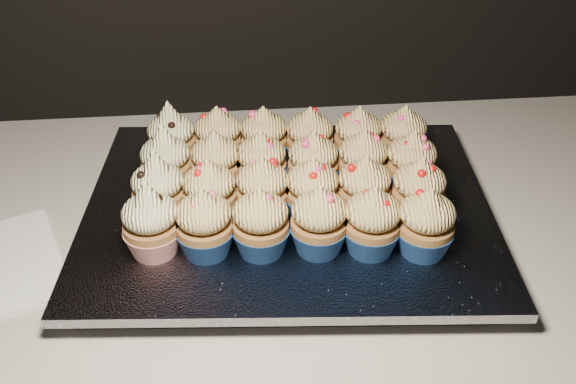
% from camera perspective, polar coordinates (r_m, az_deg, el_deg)
% --- Properties ---
extents(worktop, '(2.44, 0.64, 0.04)m').
position_cam_1_polar(worktop, '(0.82, -2.67, -3.85)').
color(worktop, silver).
rests_on(worktop, cabinet).
extents(baking_tray, '(0.48, 0.38, 0.02)m').
position_cam_1_polar(baking_tray, '(0.80, 0.00, -2.29)').
color(baking_tray, black).
rests_on(baking_tray, worktop).
extents(foil_lining, '(0.52, 0.42, 0.01)m').
position_cam_1_polar(foil_lining, '(0.79, 0.00, -1.31)').
color(foil_lining, silver).
rests_on(foil_lining, baking_tray).
extents(cupcake_0, '(0.06, 0.06, 0.10)m').
position_cam_1_polar(cupcake_0, '(0.70, -12.08, -2.67)').
color(cupcake_0, red).
rests_on(cupcake_0, foil_lining).
extents(cupcake_1, '(0.06, 0.06, 0.08)m').
position_cam_1_polar(cupcake_1, '(0.69, -7.44, -2.89)').
color(cupcake_1, navy).
rests_on(cupcake_1, foil_lining).
extents(cupcake_2, '(0.06, 0.06, 0.08)m').
position_cam_1_polar(cupcake_2, '(0.69, -2.45, -2.80)').
color(cupcake_2, navy).
rests_on(cupcake_2, foil_lining).
extents(cupcake_3, '(0.06, 0.06, 0.08)m').
position_cam_1_polar(cupcake_3, '(0.69, 2.77, -2.65)').
color(cupcake_3, navy).
rests_on(cupcake_3, foil_lining).
extents(cupcake_4, '(0.06, 0.06, 0.08)m').
position_cam_1_polar(cupcake_4, '(0.70, 7.47, -2.70)').
color(cupcake_4, navy).
rests_on(cupcake_4, foil_lining).
extents(cupcake_5, '(0.06, 0.06, 0.08)m').
position_cam_1_polar(cupcake_5, '(0.70, 12.16, -2.80)').
color(cupcake_5, navy).
rests_on(cupcake_5, foil_lining).
extents(cupcake_6, '(0.06, 0.06, 0.10)m').
position_cam_1_polar(cupcake_6, '(0.75, -11.44, 0.17)').
color(cupcake_6, red).
rests_on(cupcake_6, foil_lining).
extents(cupcake_7, '(0.06, 0.06, 0.08)m').
position_cam_1_polar(cupcake_7, '(0.74, -6.95, -0.14)').
color(cupcake_7, navy).
rests_on(cupcake_7, foil_lining).
extents(cupcake_8, '(0.06, 0.06, 0.08)m').
position_cam_1_polar(cupcake_8, '(0.74, -2.27, 0.12)').
color(cupcake_8, navy).
rests_on(cupcake_8, foil_lining).
extents(cupcake_9, '(0.06, 0.06, 0.08)m').
position_cam_1_polar(cupcake_9, '(0.74, 2.17, 0.06)').
color(cupcake_9, navy).
rests_on(cupcake_9, foil_lining).
extents(cupcake_10, '(0.06, 0.06, 0.08)m').
position_cam_1_polar(cupcake_10, '(0.75, 6.77, 0.23)').
color(cupcake_10, navy).
rests_on(cupcake_10, foil_lining).
extents(cupcake_11, '(0.06, 0.06, 0.08)m').
position_cam_1_polar(cupcake_11, '(0.75, 11.50, 0.03)').
color(cupcake_11, navy).
rests_on(cupcake_11, foil_lining).
extents(cupcake_12, '(0.06, 0.06, 0.10)m').
position_cam_1_polar(cupcake_12, '(0.80, -10.79, 2.60)').
color(cupcake_12, red).
rests_on(cupcake_12, foil_lining).
extents(cupcake_13, '(0.06, 0.06, 0.08)m').
position_cam_1_polar(cupcake_13, '(0.79, -6.39, 2.52)').
color(cupcake_13, navy).
rests_on(cupcake_13, foil_lining).
extents(cupcake_14, '(0.06, 0.06, 0.08)m').
position_cam_1_polar(cupcake_14, '(0.79, -2.38, 2.52)').
color(cupcake_14, navy).
rests_on(cupcake_14, foil_lining).
extents(cupcake_15, '(0.06, 0.06, 0.08)m').
position_cam_1_polar(cupcake_15, '(0.79, 2.23, 2.50)').
color(cupcake_15, navy).
rests_on(cupcake_15, foil_lining).
extents(cupcake_16, '(0.06, 0.06, 0.08)m').
position_cam_1_polar(cupcake_16, '(0.80, 6.65, 2.71)').
color(cupcake_16, navy).
rests_on(cupcake_16, foil_lining).
extents(cupcake_17, '(0.06, 0.06, 0.08)m').
position_cam_1_polar(cupcake_17, '(0.80, 10.86, 2.49)').
color(cupcake_17, navy).
rests_on(cupcake_17, foil_lining).
extents(cupcake_18, '(0.06, 0.06, 0.10)m').
position_cam_1_polar(cupcake_18, '(0.85, -10.31, 4.69)').
color(cupcake_18, red).
rests_on(cupcake_18, foil_lining).
extents(cupcake_19, '(0.06, 0.06, 0.08)m').
position_cam_1_polar(cupcake_19, '(0.84, -6.19, 4.80)').
color(cupcake_19, navy).
rests_on(cupcake_19, foil_lining).
extents(cupcake_20, '(0.06, 0.06, 0.08)m').
position_cam_1_polar(cupcake_20, '(0.84, -2.16, 4.82)').
color(cupcake_20, navy).
rests_on(cupcake_20, foil_lining).
extents(cupcake_21, '(0.06, 0.06, 0.08)m').
position_cam_1_polar(cupcake_21, '(0.84, 1.93, 4.76)').
color(cupcake_21, navy).
rests_on(cupcake_21, foil_lining).
extents(cupcake_22, '(0.06, 0.06, 0.08)m').
position_cam_1_polar(cupcake_22, '(0.84, 6.22, 4.81)').
color(cupcake_22, navy).
rests_on(cupcake_22, foil_lining).
extents(cupcake_23, '(0.06, 0.06, 0.08)m').
position_cam_1_polar(cupcake_23, '(0.86, 10.14, 4.87)').
color(cupcake_23, navy).
rests_on(cupcake_23, foil_lining).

